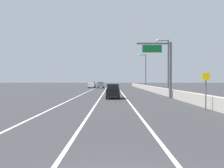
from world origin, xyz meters
TOP-DOWN VIEW (x-y plane):
  - ground_plane at (0.00, 64.00)m, footprint 320.00×320.00m
  - lane_stripe_left at (-5.50, 55.00)m, footprint 0.16×130.00m
  - lane_stripe_center at (-2.00, 55.00)m, footprint 0.16×130.00m
  - lane_stripe_right at (1.50, 55.00)m, footprint 0.16×130.00m
  - jersey_barrier_right at (8.02, 40.00)m, footprint 0.60×120.00m
  - overhead_sign_gantry at (6.67, 29.41)m, footprint 4.68×0.36m
  - speed_advisory_sign at (7.12, 15.40)m, footprint 0.60×0.11m
  - lamp_post_right_second at (8.72, 38.19)m, footprint 2.14×0.44m
  - lamp_post_right_third at (8.21, 63.32)m, footprint 2.14×0.44m
  - car_black_0 at (-0.25, 28.90)m, footprint 1.82×4.75m
  - car_white_1 at (-6.65, 73.78)m, footprint 2.00×4.14m
  - car_red_2 at (-6.79, 80.20)m, footprint 1.81×4.39m
  - car_gray_3 at (-3.75, 72.48)m, footprint 1.94×4.18m

SIDE VIEW (x-z plane):
  - ground_plane at x=0.00m, z-range 0.00..0.00m
  - lane_stripe_left at x=-5.50m, z-range 0.00..0.00m
  - lane_stripe_center at x=-2.00m, z-range 0.00..0.00m
  - lane_stripe_right at x=1.50m, z-range 0.00..0.00m
  - jersey_barrier_right at x=8.02m, z-range 0.00..1.10m
  - car_gray_3 at x=-3.75m, z-range 0.00..1.85m
  - car_black_0 at x=-0.25m, z-range 0.00..1.92m
  - car_red_2 at x=-6.79m, z-range 0.00..1.94m
  - car_white_1 at x=-6.65m, z-range -0.01..2.07m
  - speed_advisory_sign at x=7.12m, z-range 0.26..3.26m
  - overhead_sign_gantry at x=6.67m, z-range 0.98..8.48m
  - lamp_post_right_second at x=8.72m, z-range 0.74..9.95m
  - lamp_post_right_third at x=8.21m, z-range 0.74..9.95m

